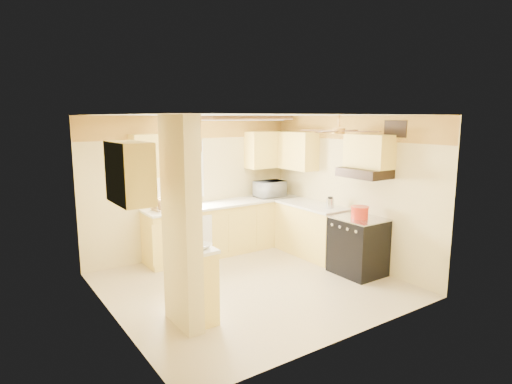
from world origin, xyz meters
TOP-DOWN VIEW (x-y plane):
  - floor at (0.00, 0.00)m, footprint 4.00×4.00m
  - ceiling at (0.00, 0.00)m, footprint 4.00×4.00m
  - wall_back at (0.00, 1.90)m, footprint 4.00×0.00m
  - wall_front at (0.00, -1.90)m, footprint 4.00×0.00m
  - wall_left at (-2.00, 0.00)m, footprint 0.00×3.80m
  - wall_right at (2.00, 0.00)m, footprint 0.00×3.80m
  - wallpaper_border at (0.00, 1.88)m, footprint 4.00×0.02m
  - partition_column at (-1.35, -0.55)m, footprint 0.20×0.70m
  - partition_ledge at (-1.13, -0.55)m, footprint 0.25×0.55m
  - ledge_top at (-1.13, -0.55)m, footprint 0.28×0.58m
  - lower_cabinets_back at (0.50, 1.60)m, footprint 3.00×0.60m
  - lower_cabinets_right at (1.70, 0.60)m, footprint 0.60×1.40m
  - countertop_back at (0.50, 1.59)m, footprint 3.04×0.64m
  - countertop_right at (1.69, 0.60)m, footprint 0.64×1.44m
  - dishwasher_panel at (-0.25, 1.29)m, footprint 0.58×0.02m
  - window at (-0.25, 1.89)m, footprint 0.92×0.02m
  - upper_cab_back_left at (-0.85, 1.72)m, footprint 0.60×0.35m
  - upper_cab_back_right at (1.55, 1.72)m, footprint 0.90×0.35m
  - upper_cab_right at (1.82, 1.25)m, footprint 0.35×1.00m
  - upper_cab_left_wall at (-1.82, -0.25)m, footprint 0.35×0.75m
  - upper_cab_over_stove at (1.82, -0.55)m, footprint 0.35×0.76m
  - stove at (1.67, -0.55)m, footprint 0.68×0.77m
  - range_hood at (1.74, -0.55)m, footprint 0.50×0.76m
  - poster_menu at (-1.24, -0.55)m, footprint 0.02×0.42m
  - poster_nashville at (-1.24, -0.55)m, footprint 0.02×0.42m
  - ceiling_light_panel at (0.10, 0.50)m, footprint 1.35×0.95m
  - ceiling_fan at (1.00, -0.70)m, footprint 1.15×1.15m
  - vent_grate at (1.98, -0.90)m, footprint 0.02×0.40m
  - microwave at (1.49, 1.58)m, footprint 0.57×0.40m
  - bowl at (-1.12, -0.64)m, footprint 0.27×0.27m
  - dutch_oven at (1.65, -0.57)m, footprint 0.29×0.29m
  - kettle at (1.72, 0.15)m, footprint 0.13×0.13m
  - dish_rack at (-0.69, 1.63)m, footprint 0.37×0.30m
  - utensil_crock at (-0.11, 1.66)m, footprint 0.12×0.12m

SIDE VIEW (x-z plane):
  - floor at x=0.00m, z-range 0.00..0.00m
  - dishwasher_panel at x=-0.25m, z-range 0.03..0.83m
  - partition_ledge at x=-1.13m, z-range 0.00..0.90m
  - lower_cabinets_back at x=0.50m, z-range 0.00..0.90m
  - lower_cabinets_right at x=1.70m, z-range 0.00..0.90m
  - stove at x=1.67m, z-range 0.00..0.92m
  - ledge_top at x=-1.13m, z-range 0.90..0.94m
  - countertop_back at x=0.50m, z-range 0.90..0.94m
  - countertop_right at x=1.69m, z-range 0.90..0.94m
  - bowl at x=-1.12m, z-range 0.94..0.99m
  - dish_rack at x=-0.69m, z-range 0.91..1.11m
  - dutch_oven at x=1.65m, z-range 0.92..1.11m
  - utensil_crock at x=-0.11m, z-range 0.90..1.14m
  - kettle at x=1.72m, z-range 0.93..1.13m
  - microwave at x=1.49m, z-range 0.94..1.25m
  - poster_nashville at x=-1.24m, z-range 0.92..1.48m
  - wall_back at x=0.00m, z-range -0.75..3.25m
  - wall_front at x=0.00m, z-range -0.75..3.25m
  - wall_left at x=-2.00m, z-range -0.65..3.15m
  - wall_right at x=2.00m, z-range -0.65..3.15m
  - partition_column at x=-1.35m, z-range 0.00..2.50m
  - window at x=-0.25m, z-range 1.04..2.06m
  - range_hood at x=1.74m, z-range 1.55..1.69m
  - upper_cab_back_left at x=-0.85m, z-range 1.50..2.20m
  - upper_cab_back_right at x=1.55m, z-range 1.50..2.20m
  - upper_cab_right at x=1.82m, z-range 1.50..2.20m
  - upper_cab_left_wall at x=-1.82m, z-range 1.50..2.20m
  - poster_menu at x=-1.24m, z-range 1.57..2.14m
  - upper_cab_over_stove at x=1.82m, z-range 1.69..2.21m
  - ceiling_fan at x=1.00m, z-range 2.16..2.42m
  - wallpaper_border at x=0.00m, z-range 2.10..2.50m
  - vent_grate at x=1.98m, z-range 2.17..2.42m
  - ceiling_light_panel at x=0.10m, z-range 2.42..2.49m
  - ceiling at x=0.00m, z-range 2.50..2.50m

